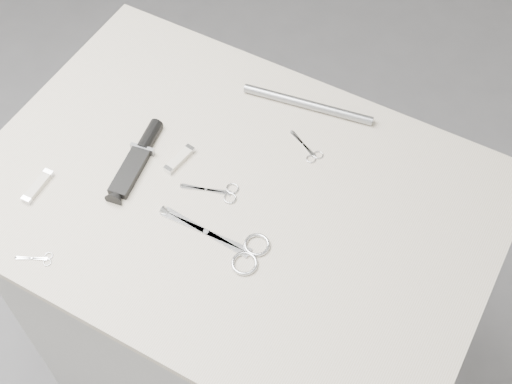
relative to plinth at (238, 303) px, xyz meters
The scene contains 11 objects.
ground 0.46m from the plinth, ahead, with size 4.00×4.00×0.01m, color gray.
plinth is the anchor object (origin of this frame).
display_board 0.46m from the plinth, ahead, with size 1.00×0.70×0.02m, color beige.
large_shears 0.49m from the plinth, 58.94° to the right, with size 0.22×0.09×0.01m.
embroidery_scissors_a 0.47m from the plinth, 166.71° to the right, with size 0.11×0.06×0.00m.
embroidery_scissors_b 0.51m from the plinth, 65.11° to the left, with size 0.09×0.06×0.00m.
tiny_scissors 0.60m from the plinth, 129.13° to the right, with size 0.07×0.04×0.00m.
sheathed_knife 0.52m from the plinth, behind, with size 0.06×0.19×0.02m.
pocket_knife_a 0.61m from the plinth, 153.62° to the right, with size 0.02×0.08×0.01m.
pocket_knife_b 0.49m from the plinth, behind, with size 0.03×0.08×0.01m.
metal_rail 0.55m from the plinth, 85.03° to the left, with size 0.02×0.02×0.28m, color gray.
Camera 1 is at (0.41, -0.66, 2.05)m, focal length 50.00 mm.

